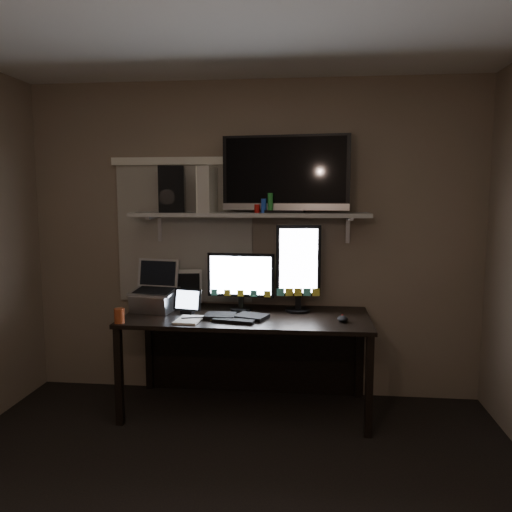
# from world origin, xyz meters

# --- Properties ---
(back_wall) EXTENTS (3.60, 0.00, 3.60)m
(back_wall) POSITION_xyz_m (0.00, 1.80, 1.25)
(back_wall) COLOR #6E614F
(back_wall) RESTS_ON floor
(window_blinds) EXTENTS (1.10, 0.02, 1.10)m
(window_blinds) POSITION_xyz_m (-0.55, 1.79, 1.30)
(window_blinds) COLOR #B0AB9E
(window_blinds) RESTS_ON back_wall
(desk) EXTENTS (1.80, 0.75, 0.73)m
(desk) POSITION_xyz_m (0.00, 1.55, 0.55)
(desk) COLOR black
(desk) RESTS_ON floor
(wall_shelf) EXTENTS (1.80, 0.35, 0.03)m
(wall_shelf) POSITION_xyz_m (0.00, 1.62, 1.46)
(wall_shelf) COLOR #9F9E9A
(wall_shelf) RESTS_ON back_wall
(monitor_landscape) EXTENTS (0.52, 0.08, 0.45)m
(monitor_landscape) POSITION_xyz_m (-0.06, 1.57, 0.96)
(monitor_landscape) COLOR black
(monitor_landscape) RESTS_ON desk
(monitor_portrait) EXTENTS (0.34, 0.10, 0.67)m
(monitor_portrait) POSITION_xyz_m (0.37, 1.59, 1.07)
(monitor_portrait) COLOR black
(monitor_portrait) RESTS_ON desk
(keyboard) EXTENTS (0.48, 0.26, 0.03)m
(keyboard) POSITION_xyz_m (-0.07, 1.33, 0.74)
(keyboard) COLOR black
(keyboard) RESTS_ON desk
(mouse) EXTENTS (0.08, 0.12, 0.04)m
(mouse) POSITION_xyz_m (0.69, 1.32, 0.75)
(mouse) COLOR black
(mouse) RESTS_ON desk
(notepad) EXTENTS (0.18, 0.24, 0.01)m
(notepad) POSITION_xyz_m (-0.39, 1.22, 0.74)
(notepad) COLOR silver
(notepad) RESTS_ON desk
(tablet) EXTENTS (0.23, 0.13, 0.19)m
(tablet) POSITION_xyz_m (-0.45, 1.44, 0.82)
(tablet) COLOR black
(tablet) RESTS_ON desk
(file_sorter) EXTENTS (0.24, 0.14, 0.28)m
(file_sorter) POSITION_xyz_m (-0.53, 1.70, 0.87)
(file_sorter) COLOR black
(file_sorter) RESTS_ON desk
(laptop) EXTENTS (0.38, 0.32, 0.38)m
(laptop) POSITION_xyz_m (-0.72, 1.49, 0.92)
(laptop) COLOR #B6B5BA
(laptop) RESTS_ON desk
(cup) EXTENTS (0.08, 0.08, 0.10)m
(cup) POSITION_xyz_m (-0.85, 1.11, 0.78)
(cup) COLOR #973B1B
(cup) RESTS_ON desk
(sticky_notes) EXTENTS (0.36, 0.29, 0.00)m
(sticky_notes) POSITION_xyz_m (-0.17, 1.36, 0.73)
(sticky_notes) COLOR yellow
(sticky_notes) RESTS_ON desk
(tv) EXTENTS (0.97, 0.28, 0.57)m
(tv) POSITION_xyz_m (0.27, 1.62, 1.77)
(tv) COLOR black
(tv) RESTS_ON wall_shelf
(game_console) EXTENTS (0.11, 0.30, 0.35)m
(game_console) POSITION_xyz_m (-0.33, 1.63, 1.65)
(game_console) COLOR silver
(game_console) RESTS_ON wall_shelf
(speaker) EXTENTS (0.25, 0.28, 0.35)m
(speaker) POSITION_xyz_m (-0.61, 1.63, 1.66)
(speaker) COLOR black
(speaker) RESTS_ON wall_shelf
(bottles) EXTENTS (0.25, 0.12, 0.16)m
(bottles) POSITION_xyz_m (0.11, 1.58, 1.56)
(bottles) COLOR #A50F0C
(bottles) RESTS_ON wall_shelf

